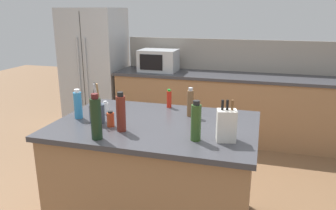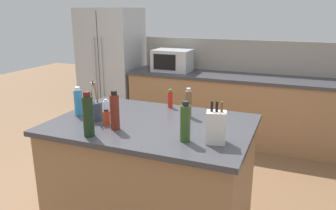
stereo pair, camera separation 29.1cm
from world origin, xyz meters
name	(u,v)px [view 1 (the left image)]	position (x,y,z in m)	size (l,w,h in m)	color
back_counter_run	(224,107)	(0.30, 2.20, 0.47)	(3.14, 0.66, 0.94)	#936B47
wall_backsplash	(229,55)	(0.30, 2.52, 1.17)	(3.10, 0.03, 0.46)	gray
kitchen_island	(156,176)	(0.00, 0.00, 0.47)	(1.59, 1.09, 0.94)	#936B47
refrigerator	(95,68)	(-1.75, 2.25, 0.92)	(0.87, 0.75, 1.84)	#ADB2B7
microwave	(158,61)	(-0.68, 2.20, 1.10)	(0.54, 0.39, 0.31)	#ADB2B7
knife_block	(226,125)	(0.58, -0.22, 1.05)	(0.15, 0.13, 0.29)	beige
utensil_crock	(97,113)	(-0.45, -0.12, 1.02)	(0.12, 0.12, 0.32)	#333D4C
vinegar_bottle	(121,113)	(-0.19, -0.24, 1.08)	(0.07, 0.07, 0.30)	maroon
pepper_grinder	(190,103)	(0.22, 0.25, 1.06)	(0.05, 0.05, 0.25)	brown
spice_jar_paprika	(111,119)	(-0.31, -0.18, 1.00)	(0.06, 0.06, 0.12)	#B73D1E
wine_bottle	(96,118)	(-0.29, -0.43, 1.09)	(0.08, 0.08, 0.32)	black
dish_soap_bottle	(78,105)	(-0.65, -0.06, 1.06)	(0.07, 0.07, 0.25)	#3384BC
hot_sauce_bottle	(169,99)	(-0.02, 0.44, 1.02)	(0.04, 0.04, 0.17)	red
olive_oil_bottle	(196,122)	(0.38, -0.27, 1.07)	(0.07, 0.07, 0.28)	#2D4C1E
salt_shaker	(105,108)	(-0.49, 0.11, 0.99)	(0.05, 0.05, 0.11)	silver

